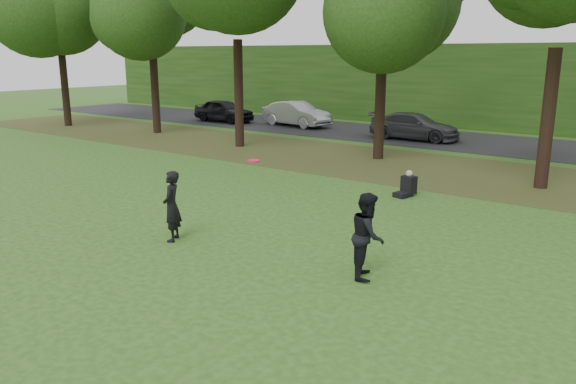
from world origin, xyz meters
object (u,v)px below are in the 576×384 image
at_px(frisbee, 254,161).
at_px(seated_person, 407,186).
at_px(player_left, 172,206).
at_px(player_right, 368,235).

distance_m(frisbee, seated_person, 7.28).
distance_m(player_left, frisbee, 2.61).
bearing_deg(player_left, seated_person, 128.72).
bearing_deg(seated_person, player_left, -97.31).
xyz_separation_m(player_left, frisbee, (2.23, 0.44, 1.30)).
relative_size(frisbee, seated_person, 0.46).
distance_m(player_right, frisbee, 2.99).
relative_size(player_left, player_right, 0.98).
distance_m(player_left, player_right, 4.97).
height_order(player_right, frisbee, frisbee).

